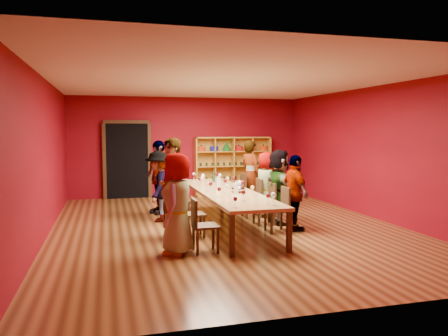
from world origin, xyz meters
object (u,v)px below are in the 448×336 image
(chair_person_left_1, at_px, (189,211))
(chair_person_right_2, at_px, (268,201))
(chair_person_right_3, at_px, (255,196))
(person_right_3, at_px, (266,184))
(shelving_unit, at_px, (232,163))
(person_left_0, at_px, (177,204))
(tasting_table, at_px, (226,193))
(person_right_2, at_px, (279,187))
(chair_person_right_4, at_px, (240,189))
(chair_person_left_4, at_px, (170,193))
(person_left_4, at_px, (159,177))
(person_right_1, at_px, (295,193))
(person_left_1, at_px, (171,189))
(person_left_3, at_px, (159,186))
(wine_bottle, at_px, (214,178))
(chair_person_left_3, at_px, (176,198))
(person_right_4, at_px, (250,174))
(spittoon_bowl, at_px, (238,189))
(chair_person_left_0, at_px, (201,222))
(chair_person_right_1, at_px, (280,207))

(chair_person_left_1, height_order, chair_person_right_2, same)
(chair_person_right_3, height_order, person_right_3, person_right_3)
(shelving_unit, xyz_separation_m, person_left_0, (-2.69, -6.08, -0.16))
(person_right_3, bearing_deg, tasting_table, 115.05)
(person_right_2, distance_m, chair_person_right_4, 2.07)
(person_right_3, bearing_deg, chair_person_left_4, 56.29)
(person_left_4, bearing_deg, person_right_1, 19.78)
(person_left_1, bearing_deg, person_right_3, 112.27)
(person_left_3, bearing_deg, wine_bottle, 132.14)
(chair_person_left_1, bearing_deg, person_left_4, 96.13)
(chair_person_left_3, height_order, chair_person_right_2, same)
(tasting_table, height_order, person_left_0, person_left_0)
(chair_person_left_4, relative_size, person_right_4, 0.51)
(chair_person_right_3, distance_m, spittoon_bowl, 1.30)
(chair_person_left_1, bearing_deg, person_left_0, -110.15)
(person_left_1, relative_size, chair_person_left_4, 2.10)
(person_right_1, height_order, person_right_4, person_right_4)
(chair_person_left_1, xyz_separation_m, person_left_1, (-0.33, 0.00, 0.44))
(chair_person_left_0, xyz_separation_m, person_right_2, (2.09, 1.71, 0.31))
(chair_person_left_3, xyz_separation_m, chair_person_right_4, (1.82, 1.12, 0.00))
(chair_person_right_4, height_order, wine_bottle, wine_bottle)
(person_left_0, distance_m, person_left_4, 3.54)
(chair_person_right_2, relative_size, wine_bottle, 3.19)
(shelving_unit, relative_size, person_right_2, 1.49)
(chair_person_right_1, height_order, spittoon_bowl, spittoon_bowl)
(chair_person_left_3, distance_m, person_right_1, 2.69)
(chair_person_right_1, bearing_deg, person_right_3, 80.02)
(person_left_3, distance_m, chair_person_right_4, 2.49)
(chair_person_left_4, xyz_separation_m, chair_person_right_2, (1.82, -1.83, 0.00))
(chair_person_left_4, bearing_deg, chair_person_left_0, -90.00)
(person_left_3, relative_size, person_left_4, 0.88)
(chair_person_left_4, distance_m, person_right_1, 3.32)
(person_left_4, height_order, chair_person_right_1, person_left_4)
(chair_person_right_2, bearing_deg, tasting_table, 176.37)
(spittoon_bowl, bearing_deg, chair_person_left_1, -156.92)
(tasting_table, xyz_separation_m, person_left_0, (-1.29, -1.77, 0.13))
(tasting_table, height_order, person_left_1, person_left_1)
(person_left_3, relative_size, spittoon_bowl, 5.38)
(person_left_3, xyz_separation_m, chair_person_right_4, (2.20, 1.12, -0.28))
(chair_person_left_3, relative_size, chair_person_right_3, 1.00)
(chair_person_right_1, distance_m, chair_person_right_3, 1.54)
(chair_person_left_1, xyz_separation_m, wine_bottle, (1.04, 2.30, 0.36))
(shelving_unit, bearing_deg, chair_person_left_1, -114.58)
(chair_person_left_0, height_order, person_left_1, person_left_1)
(chair_person_left_4, bearing_deg, chair_person_right_2, -45.19)
(chair_person_left_3, bearing_deg, person_right_2, -23.54)
(shelving_unit, relative_size, spittoon_bowl, 8.27)
(person_left_0, height_order, person_left_4, person_left_4)
(person_left_0, relative_size, person_right_2, 1.03)
(chair_person_left_1, relative_size, wine_bottle, 3.19)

